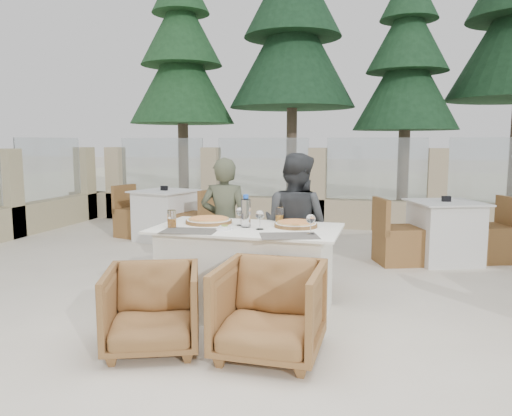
% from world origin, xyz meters
% --- Properties ---
extents(ground, '(80.00, 80.00, 0.00)m').
position_xyz_m(ground, '(0.00, 0.00, 0.00)').
color(ground, beige).
rests_on(ground, ground).
extents(sand_patch, '(30.00, 16.00, 0.01)m').
position_xyz_m(sand_patch, '(0.00, 14.00, 0.01)').
color(sand_patch, '#F8F1CB').
rests_on(sand_patch, ground).
extents(perimeter_wall_far, '(10.00, 0.34, 1.60)m').
position_xyz_m(perimeter_wall_far, '(0.00, 4.80, 0.80)').
color(perimeter_wall_far, tan).
rests_on(perimeter_wall_far, ground).
extents(pine_far_left, '(2.42, 2.42, 5.50)m').
position_xyz_m(pine_far_left, '(-3.50, 7.00, 2.75)').
color(pine_far_left, '#214E28').
rests_on(pine_far_left, ground).
extents(pine_mid_left, '(2.86, 2.86, 6.50)m').
position_xyz_m(pine_mid_left, '(-1.00, 7.50, 3.25)').
color(pine_mid_left, '#1B4024').
rests_on(pine_mid_left, ground).
extents(pine_centre, '(2.20, 2.20, 5.00)m').
position_xyz_m(pine_centre, '(1.50, 7.20, 2.50)').
color(pine_centre, '#1D4325').
rests_on(pine_centre, ground).
extents(dining_table, '(1.60, 0.90, 0.77)m').
position_xyz_m(dining_table, '(0.06, 0.12, 0.39)').
color(dining_table, white).
rests_on(dining_table, ground).
extents(placemat_near_left, '(0.48, 0.35, 0.00)m').
position_xyz_m(placemat_near_left, '(-0.35, -0.19, 0.77)').
color(placemat_near_left, '#524F47').
rests_on(placemat_near_left, dining_table).
extents(placemat_near_right, '(0.52, 0.43, 0.00)m').
position_xyz_m(placemat_near_right, '(0.49, -0.19, 0.77)').
color(placemat_near_right, '#59534C').
rests_on(placemat_near_right, dining_table).
extents(pizza_left, '(0.54, 0.54, 0.05)m').
position_xyz_m(pizza_left, '(-0.34, 0.24, 0.80)').
color(pizza_left, orange).
rests_on(pizza_left, dining_table).
extents(pizza_right, '(0.49, 0.49, 0.05)m').
position_xyz_m(pizza_right, '(0.47, 0.24, 0.79)').
color(pizza_right, '#D7521D').
rests_on(pizza_right, dining_table).
extents(water_bottle, '(0.11, 0.11, 0.29)m').
position_xyz_m(water_bottle, '(0.05, 0.12, 0.91)').
color(water_bottle, '#A7C2DC').
rests_on(water_bottle, dining_table).
extents(wine_glass_centre, '(0.08, 0.08, 0.18)m').
position_xyz_m(wine_glass_centre, '(-0.02, 0.18, 0.86)').
color(wine_glass_centre, white).
rests_on(wine_glass_centre, dining_table).
extents(wine_glass_near, '(0.09, 0.09, 0.18)m').
position_xyz_m(wine_glass_near, '(0.20, 0.04, 0.86)').
color(wine_glass_near, silver).
rests_on(wine_glass_near, dining_table).
extents(wine_glass_corner, '(0.09, 0.09, 0.18)m').
position_xyz_m(wine_glass_corner, '(0.65, -0.08, 0.86)').
color(wine_glass_corner, silver).
rests_on(wine_glass_corner, dining_table).
extents(beer_glass_left, '(0.08, 0.08, 0.15)m').
position_xyz_m(beer_glass_left, '(-0.56, -0.07, 0.85)').
color(beer_glass_left, '#C4711B').
rests_on(beer_glass_left, dining_table).
extents(beer_glass_right, '(0.09, 0.09, 0.14)m').
position_xyz_m(beer_glass_right, '(0.28, 0.43, 0.84)').
color(beer_glass_right, orange).
rests_on(beer_glass_right, dining_table).
extents(olive_dish, '(0.14, 0.14, 0.04)m').
position_xyz_m(olive_dish, '(-0.08, -0.06, 0.79)').
color(olive_dish, white).
rests_on(olive_dish, dining_table).
extents(armchair_far_left, '(0.91, 0.92, 0.67)m').
position_xyz_m(armchair_far_left, '(-0.45, 0.83, 0.33)').
color(armchair_far_left, brown).
rests_on(armchair_far_left, ground).
extents(armchair_far_right, '(0.73, 0.75, 0.55)m').
position_xyz_m(armchair_far_right, '(0.33, 0.89, 0.28)').
color(armchair_far_right, brown).
rests_on(armchair_far_right, ground).
extents(armchair_near_left, '(0.86, 0.87, 0.62)m').
position_xyz_m(armchair_near_left, '(-0.38, -0.82, 0.31)').
color(armchair_near_left, brown).
rests_on(armchair_near_left, ground).
extents(armchair_near_right, '(0.72, 0.74, 0.67)m').
position_xyz_m(armchair_near_right, '(0.46, -0.70, 0.33)').
color(armchair_near_right, olive).
rests_on(armchair_near_right, ground).
extents(diner_left, '(0.53, 0.38, 1.35)m').
position_xyz_m(diner_left, '(-0.36, 0.74, 0.68)').
color(diner_left, '#464A36').
rests_on(diner_left, ground).
extents(diner_right, '(0.81, 0.72, 1.40)m').
position_xyz_m(diner_right, '(0.38, 0.67, 0.70)').
color(diner_right, '#343639').
rests_on(diner_right, ground).
extents(bg_table_a, '(1.79, 1.20, 0.77)m').
position_xyz_m(bg_table_a, '(-2.07, 2.94, 0.39)').
color(bg_table_a, white).
rests_on(bg_table_a, ground).
extents(bg_table_b, '(1.83, 1.36, 0.77)m').
position_xyz_m(bg_table_b, '(1.92, 2.56, 0.39)').
color(bg_table_b, silver).
rests_on(bg_table_b, ground).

